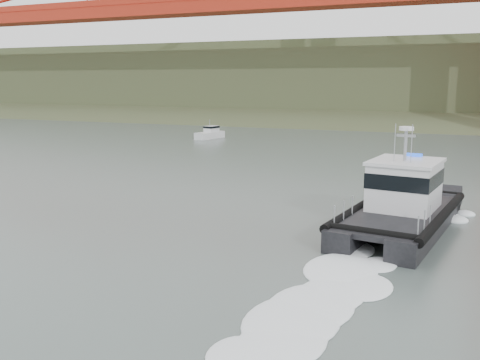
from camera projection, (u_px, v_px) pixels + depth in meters
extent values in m
plane|color=#4B5A55|center=(151.00, 266.00, 24.46)|extent=(400.00, 400.00, 0.00)
cube|color=#374527|center=(397.00, 123.00, 107.80)|extent=(500.00, 44.72, 16.25)
cube|color=#374527|center=(412.00, 91.00, 132.08)|extent=(500.00, 70.00, 18.00)
cube|color=#374527|center=(421.00, 72.00, 153.81)|extent=(500.00, 60.00, 16.00)
cube|color=black|center=(374.00, 218.00, 31.00)|extent=(3.14, 12.55, 1.36)
cube|color=black|center=(428.00, 225.00, 29.47)|extent=(3.14, 12.55, 1.36)
cube|color=black|center=(398.00, 215.00, 29.66)|extent=(5.94, 11.28, 0.28)
cube|color=silver|center=(405.00, 186.00, 30.35)|extent=(3.92, 4.50, 2.61)
cube|color=black|center=(405.00, 178.00, 30.27)|extent=(3.99, 4.58, 0.85)
cube|color=silver|center=(406.00, 162.00, 30.10)|extent=(4.17, 4.76, 0.18)
cylinder|color=gray|center=(405.00, 146.00, 29.64)|extent=(0.18, 0.18, 2.04)
cylinder|color=white|center=(406.00, 128.00, 29.47)|extent=(0.79, 0.79, 0.20)
cube|color=silver|center=(210.00, 135.00, 78.86)|extent=(2.77, 5.48, 1.05)
cube|color=silver|center=(211.00, 129.00, 79.05)|extent=(1.79, 2.33, 1.05)
cube|color=black|center=(211.00, 127.00, 78.99)|extent=(1.84, 2.38, 0.31)
cylinder|color=gray|center=(210.00, 123.00, 78.53)|extent=(0.07, 0.07, 1.05)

